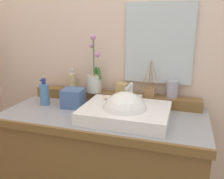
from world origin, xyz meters
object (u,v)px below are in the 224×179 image
Objects in this scene: tumbler_cup at (172,89)px; trinket_box at (122,88)px; sink_basin at (125,114)px; tissue_box at (73,98)px; reed_diffuser at (150,91)px; lotion_bottle at (45,94)px; potted_plant at (94,80)px; soap_dispenser at (72,81)px; soap_bar at (109,97)px.

trinket_box is (-0.33, -0.00, -0.02)m from tumbler_cup.
tissue_box is at bearing 165.03° from sink_basin.
reed_diffuser is 1.31× the size of lotion_bottle.
potted_plant is 1.66× the size of reed_diffuser.
soap_bar is at bearing -26.44° from soap_dispenser.
soap_bar is 0.24m from tissue_box.
sink_basin reaches higher than tissue_box.
soap_bar is at bearing -42.19° from potted_plant.
soap_bar is 0.21m from potted_plant.
potted_plant is 5.04× the size of trinket_box.
tumbler_cup reaches higher than trinket_box.
tissue_box is (-0.24, -0.01, -0.02)m from soap_bar.
sink_basin is 2.09× the size of reed_diffuser.
lotion_bottle is (-0.67, -0.18, -0.03)m from reed_diffuser.
sink_basin is 0.18m from soap_bar.
soap_dispenser is 0.57m from reed_diffuser.
tumbler_cup reaches higher than soap_bar.
tumbler_cup is 1.42× the size of trinket_box.
soap_dispenser is at bearing 149.10° from sink_basin.
tumbler_cup is 0.47× the size of reed_diffuser.
sink_basin is 0.58m from lotion_bottle.
lotion_bottle is at bearing -147.62° from trinket_box.
reed_diffuser is at bearing -1.70° from soap_dispenser.
soap_dispenser is (-0.47, 0.28, 0.09)m from sink_basin.
sink_basin is at bearing -110.76° from reed_diffuser.
potted_plant is 0.19m from soap_dispenser.
sink_basin is 3.38× the size of soap_dispenser.
potted_plant is 3.00× the size of tissue_box.
potted_plant is 2.68× the size of soap_dispenser.
soap_dispenser is (-0.18, 0.03, -0.03)m from potted_plant.
soap_dispenser reaches higher than trinket_box.
soap_dispenser is 0.70m from tumbler_cup.
trinket_box is at bearing -179.84° from tumbler_cup.
reed_diffuser is at bearing 4.88° from trinket_box.
tumbler_cup is at bearing 13.79° from lotion_bottle.
tissue_box is (-0.28, -0.18, -0.04)m from trinket_box.
lotion_bottle reaches higher than tumbler_cup.
soap_bar is 0.91× the size of trinket_box.
soap_bar is at bearing -156.00° from tumbler_cup.
trinket_box is at bearing 32.52° from tissue_box.
tissue_box is (-0.09, -0.15, -0.10)m from potted_plant.
sink_basin is 4.48× the size of tumbler_cup.
tumbler_cup is 0.64m from tissue_box.
trinket_box is 0.59× the size of tissue_box.
soap_dispenser is at bearing 178.30° from reed_diffuser.
reed_diffuser is at bearing -172.48° from tumbler_cup.
soap_bar is 0.54× the size of tissue_box.
lotion_bottle reaches higher than tissue_box.
soap_bar is 0.64× the size of tumbler_cup.
sink_basin is 2.74× the size of lotion_bottle.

